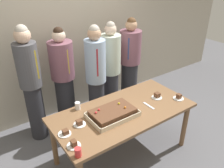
% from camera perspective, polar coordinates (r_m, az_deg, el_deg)
% --- Properties ---
extents(ground_plane, '(12.00, 12.00, 0.00)m').
position_cam_1_polar(ground_plane, '(3.52, 2.52, -16.76)').
color(ground_plane, '#5B5B60').
extents(interior_back_panel, '(8.00, 0.12, 3.00)m').
position_cam_1_polar(interior_back_panel, '(4.01, -11.46, 13.31)').
color(interior_back_panel, '#B2A893').
rests_on(interior_back_panel, ground_plane).
extents(party_table, '(1.87, 0.91, 0.76)m').
position_cam_1_polar(party_table, '(3.09, 2.78, -7.85)').
color(party_table, brown).
rests_on(party_table, ground_plane).
extents(sheet_cake, '(0.61, 0.40, 0.12)m').
position_cam_1_polar(sheet_cake, '(2.90, 0.15, -7.22)').
color(sheet_cake, beige).
rests_on(sheet_cake, party_table).
extents(plated_slice_near_left, '(0.15, 0.15, 0.08)m').
position_cam_1_polar(plated_slice_near_left, '(2.53, -9.42, -14.54)').
color(plated_slice_near_left, white).
rests_on(plated_slice_near_left, party_table).
extents(plated_slice_near_right, '(0.15, 0.15, 0.08)m').
position_cam_1_polar(plated_slice_near_right, '(3.35, 11.06, -2.93)').
color(plated_slice_near_right, white).
rests_on(plated_slice_near_right, party_table).
extents(plated_slice_far_left, '(0.15, 0.15, 0.07)m').
position_cam_1_polar(plated_slice_far_left, '(2.80, -8.05, -9.61)').
color(plated_slice_far_left, white).
rests_on(plated_slice_far_left, party_table).
extents(plated_slice_far_right, '(0.15, 0.15, 0.06)m').
position_cam_1_polar(plated_slice_far_right, '(2.70, -11.54, -11.75)').
color(plated_slice_far_right, white).
rests_on(plated_slice_far_right, party_table).
extents(plated_slice_center_front, '(0.15, 0.15, 0.07)m').
position_cam_1_polar(plated_slice_center_front, '(3.40, 16.14, -3.19)').
color(plated_slice_center_front, white).
rests_on(plated_slice_center_front, party_table).
extents(drink_cup_nearest, '(0.07, 0.07, 0.10)m').
position_cam_1_polar(drink_cup_nearest, '(3.07, -8.48, -5.34)').
color(drink_cup_nearest, white).
rests_on(drink_cup_nearest, party_table).
extents(drink_cup_middle, '(0.07, 0.07, 0.10)m').
position_cam_1_polar(drink_cup_middle, '(2.40, -8.40, -16.35)').
color(drink_cup_middle, red).
rests_on(drink_cup_middle, party_table).
extents(cake_server_utensil, '(0.03, 0.20, 0.01)m').
position_cam_1_polar(cake_server_utensil, '(3.16, 9.07, -5.33)').
color(cake_server_utensil, silver).
rests_on(cake_server_utensil, party_table).
extents(person_serving_front, '(0.34, 0.34, 1.67)m').
position_cam_1_polar(person_serving_front, '(3.91, -0.37, 3.62)').
color(person_serving_front, '#28282D').
rests_on(person_serving_front, ground_plane).
extents(person_green_shirt_behind, '(0.37, 0.37, 1.66)m').
position_cam_1_polar(person_green_shirt_behind, '(3.73, -11.93, 1.48)').
color(person_green_shirt_behind, '#28282D').
rests_on(person_green_shirt_behind, ground_plane).
extents(person_striped_tie_right, '(0.31, 0.31, 1.72)m').
position_cam_1_polar(person_striped_tie_right, '(3.53, -4.00, 1.44)').
color(person_striped_tie_right, '#28282D').
rests_on(person_striped_tie_right, ground_plane).
extents(person_far_right_suit, '(0.32, 0.32, 1.78)m').
position_cam_1_polar(person_far_right_suit, '(3.48, -19.36, 0.16)').
color(person_far_right_suit, '#28282D').
rests_on(person_far_right_suit, ground_plane).
extents(person_left_edge_reaching, '(0.38, 0.38, 1.66)m').
position_cam_1_polar(person_left_edge_reaching, '(4.24, 4.43, 5.33)').
color(person_left_edge_reaching, '#28282D').
rests_on(person_left_edge_reaching, ground_plane).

